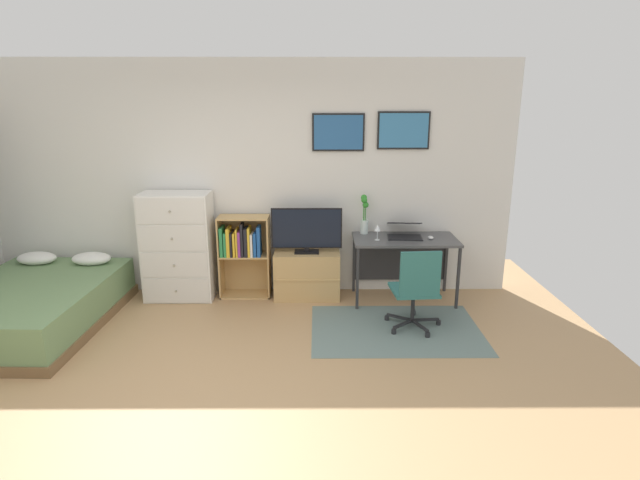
% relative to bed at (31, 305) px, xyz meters
% --- Properties ---
extents(ground_plane, '(7.20, 7.20, 0.00)m').
position_rel_bed_xyz_m(ground_plane, '(2.14, -1.37, -0.23)').
color(ground_plane, tan).
extents(wall_back_with_posters, '(6.12, 0.09, 2.70)m').
position_rel_bed_xyz_m(wall_back_with_posters, '(2.16, 1.06, 1.13)').
color(wall_back_with_posters, silver).
rests_on(wall_back_with_posters, ground_plane).
extents(area_rug, '(1.70, 1.20, 0.01)m').
position_rel_bed_xyz_m(area_rug, '(3.71, -0.11, -0.22)').
color(area_rug, slate).
rests_on(area_rug, ground_plane).
extents(bed, '(1.50, 2.04, 0.57)m').
position_rel_bed_xyz_m(bed, '(0.00, 0.00, 0.00)').
color(bed, brown).
rests_on(bed, ground_plane).
extents(dresser, '(0.78, 0.46, 1.24)m').
position_rel_bed_xyz_m(dresser, '(1.32, 0.78, 0.40)').
color(dresser, white).
rests_on(dresser, ground_plane).
extents(bookshelf, '(0.58, 0.30, 0.96)m').
position_rel_bed_xyz_m(bookshelf, '(2.05, 0.84, 0.35)').
color(bookshelf, tan).
rests_on(bookshelf, ground_plane).
extents(tv_stand, '(0.76, 0.41, 0.55)m').
position_rel_bed_xyz_m(tv_stand, '(2.80, 0.80, 0.05)').
color(tv_stand, tan).
rests_on(tv_stand, ground_plane).
extents(television, '(0.81, 0.16, 0.52)m').
position_rel_bed_xyz_m(television, '(2.80, 0.78, 0.58)').
color(television, black).
rests_on(television, tv_stand).
extents(desk, '(1.17, 0.61, 0.74)m').
position_rel_bed_xyz_m(desk, '(3.91, 0.77, 0.38)').
color(desk, '#4C4C4F').
rests_on(desk, ground_plane).
extents(office_chair, '(0.57, 0.58, 0.86)m').
position_rel_bed_xyz_m(office_chair, '(3.90, -0.12, 0.23)').
color(office_chair, '#232326').
rests_on(office_chair, ground_plane).
extents(laptop, '(0.41, 0.44, 0.17)m').
position_rel_bed_xyz_m(laptop, '(3.92, 0.79, 0.58)').
color(laptop, black).
rests_on(laptop, desk).
extents(computer_mouse, '(0.06, 0.10, 0.03)m').
position_rel_bed_xyz_m(computer_mouse, '(4.20, 0.67, 0.53)').
color(computer_mouse, silver).
rests_on(computer_mouse, desk).
extents(bamboo_vase, '(0.09, 0.09, 0.46)m').
position_rel_bed_xyz_m(bamboo_vase, '(3.47, 0.91, 0.73)').
color(bamboo_vase, silver).
rests_on(bamboo_vase, desk).
extents(wine_glass, '(0.07, 0.07, 0.18)m').
position_rel_bed_xyz_m(wine_glass, '(3.59, 0.62, 0.65)').
color(wine_glass, silver).
rests_on(wine_glass, desk).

